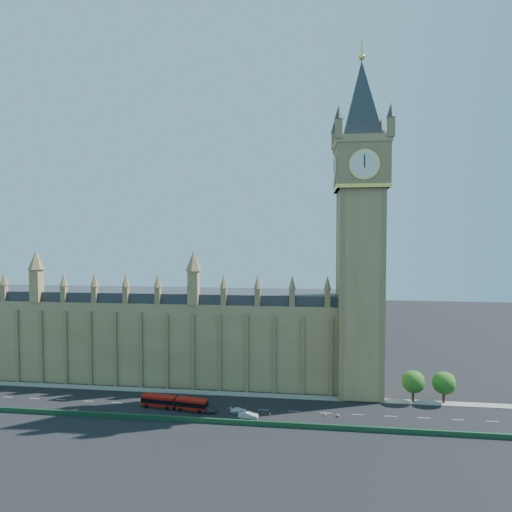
# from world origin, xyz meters

# --- Properties ---
(ground) EXTENTS (400.00, 400.00, 0.00)m
(ground) POSITION_xyz_m (0.00, 0.00, 0.00)
(ground) COLOR black
(ground) RESTS_ON ground
(palace_westminster) EXTENTS (120.00, 20.00, 28.00)m
(palace_westminster) POSITION_xyz_m (-25.00, 22.00, 13.86)
(palace_westminster) COLOR olive
(palace_westminster) RESTS_ON ground
(elizabeth_tower) EXTENTS (20.59, 20.59, 105.00)m
(elizabeth_tower) POSITION_xyz_m (38.00, 13.99, 54.56)
(elizabeth_tower) COLOR olive
(elizabeth_tower) RESTS_ON ground
(bridge_parapet) EXTENTS (160.00, 0.60, 1.20)m
(bridge_parapet) POSITION_xyz_m (0.00, -9.00, 0.60)
(bridge_parapet) COLOR #1E4C2D
(bridge_parapet) RESTS_ON ground
(kerb_north) EXTENTS (160.00, 3.00, 0.16)m
(kerb_north) POSITION_xyz_m (0.00, 9.50, 0.08)
(kerb_north) COLOR gray
(kerb_north) RESTS_ON ground
(tree_east_near) EXTENTS (6.00, 6.00, 8.50)m
(tree_east_near) POSITION_xyz_m (52.22, 10.08, 5.64)
(tree_east_near) COLOR #382619
(tree_east_near) RESTS_ON ground
(tree_east_far) EXTENTS (6.00, 6.00, 8.50)m
(tree_east_far) POSITION_xyz_m (60.22, 10.08, 5.64)
(tree_east_far) COLOR #382619
(tree_east_far) RESTS_ON ground
(red_bus) EXTENTS (18.17, 4.81, 3.06)m
(red_bus) POSITION_xyz_m (-11.17, -2.04, 1.61)
(red_bus) COLOR #B1120B
(red_bus) RESTS_ON ground
(car_grey) EXTENTS (4.52, 1.93, 1.52)m
(car_grey) POSITION_xyz_m (-2.00, -3.40, 0.76)
(car_grey) COLOR #45474D
(car_grey) RESTS_ON ground
(car_silver) EXTENTS (5.00, 2.04, 1.61)m
(car_silver) POSITION_xyz_m (8.79, -5.40, 0.81)
(car_silver) COLOR #ADAFB5
(car_silver) RESTS_ON ground
(car_white) EXTENTS (4.37, 1.97, 1.24)m
(car_white) POSITION_xyz_m (6.00, -2.55, 0.62)
(car_white) COLOR white
(car_white) RESTS_ON ground
(cone_a) EXTENTS (0.57, 0.57, 0.68)m
(cone_a) POSITION_xyz_m (14.00, -2.81, 0.34)
(cone_a) COLOR black
(cone_a) RESTS_ON ground
(cone_b) EXTENTS (0.59, 0.59, 0.75)m
(cone_b) POSITION_xyz_m (30.89, -1.68, 0.37)
(cone_b) COLOR black
(cone_b) RESTS_ON ground
(cone_c) EXTENTS (0.53, 0.53, 0.79)m
(cone_c) POSITION_xyz_m (31.02, -2.06, 0.39)
(cone_c) COLOR black
(cone_c) RESTS_ON ground
(cone_d) EXTENTS (0.62, 0.62, 0.76)m
(cone_d) POSITION_xyz_m (27.83, -1.73, 0.37)
(cone_d) COLOR black
(cone_d) RESTS_ON ground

